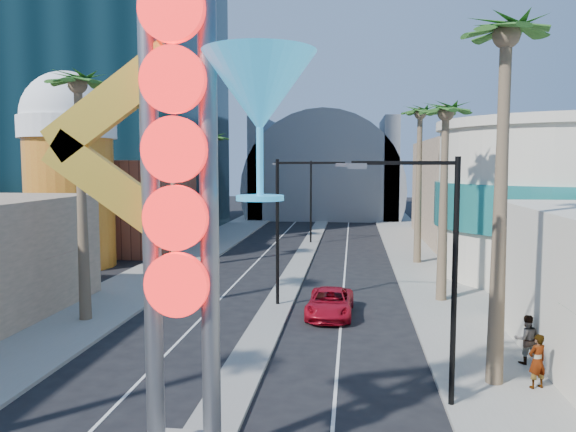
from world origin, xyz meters
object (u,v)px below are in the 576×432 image
at_px(pedestrian_a, 537,361).
at_px(pedestrian_b, 526,339).
at_px(neon_sign, 213,184).
at_px(red_pickup, 330,303).

distance_m(pedestrian_a, pedestrian_b, 2.45).
relative_size(neon_sign, pedestrian_a, 6.66).
height_order(pedestrian_a, pedestrian_b, pedestrian_b).
distance_m(neon_sign, red_pickup, 16.96).
distance_m(neon_sign, pedestrian_a, 13.17).
height_order(neon_sign, red_pickup, neon_sign).
bearing_deg(pedestrian_b, neon_sign, 38.43).
relative_size(pedestrian_a, pedestrian_b, 1.00).
relative_size(neon_sign, pedestrian_b, 6.65).
distance_m(red_pickup, pedestrian_b, 10.03).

